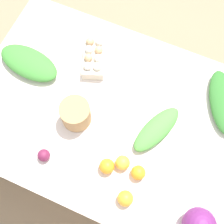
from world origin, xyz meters
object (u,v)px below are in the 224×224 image
at_px(egg_carton, 94,57).
at_px(paper_bag, 76,114).
at_px(orange_2, 138,173).
at_px(greens_bunch_kale, 29,63).
at_px(orange_1, 123,163).
at_px(orange_3, 125,198).
at_px(greens_bunch_beet_tops, 156,130).
at_px(orange_0, 107,166).
at_px(beet_root, 44,155).
at_px(greens_bunch_dandelion, 223,102).

distance_m(egg_carton, paper_bag, 0.34).
bearing_deg(orange_2, greens_bunch_kale, -22.18).
relative_size(orange_1, orange_3, 0.95).
distance_m(egg_carton, greens_bunch_kale, 0.35).
bearing_deg(orange_2, greens_bunch_beet_tops, -90.82).
bearing_deg(orange_0, greens_bunch_beet_tops, -119.71).
bearing_deg(greens_bunch_beet_tops, orange_2, 89.18).
xyz_separation_m(paper_bag, beet_root, (0.06, 0.24, -0.04)).
height_order(egg_carton, orange_2, egg_carton).
xyz_separation_m(paper_bag, greens_bunch_dandelion, (-0.65, -0.37, -0.04)).
distance_m(greens_bunch_dandelion, orange_3, 0.69).
relative_size(paper_bag, orange_2, 2.14).
distance_m(greens_bunch_beet_tops, orange_1, 0.23).
relative_size(paper_bag, greens_bunch_kale, 0.43).
bearing_deg(greens_bunch_kale, greens_bunch_dandelion, -168.81).
height_order(orange_1, orange_2, same).
distance_m(egg_carton, greens_bunch_dandelion, 0.71).
relative_size(egg_carton, beet_root, 4.25).
relative_size(greens_bunch_dandelion, orange_0, 4.83).
xyz_separation_m(beet_root, orange_1, (-0.36, -0.12, 0.00)).
bearing_deg(orange_1, egg_carton, -51.94).
bearing_deg(orange_0, greens_bunch_dandelion, -127.16).
xyz_separation_m(beet_root, orange_0, (-0.30, -0.07, 0.01)).
distance_m(greens_bunch_dandelion, orange_2, 0.57).
height_order(greens_bunch_kale, orange_0, greens_bunch_kale).
bearing_deg(paper_bag, beet_root, 76.73).
distance_m(greens_bunch_beet_tops, orange_2, 0.23).
xyz_separation_m(paper_bag, orange_0, (-0.24, 0.17, -0.03)).
relative_size(greens_bunch_beet_tops, orange_1, 4.32).
xyz_separation_m(orange_0, orange_3, (-0.14, 0.10, 0.00)).
bearing_deg(orange_3, egg_carton, -54.28).
xyz_separation_m(egg_carton, orange_3, (-0.44, 0.61, -0.01)).
bearing_deg(beet_root, greens_bunch_dandelion, -139.20).
height_order(greens_bunch_kale, orange_1, greens_bunch_kale).
distance_m(orange_0, orange_3, 0.17).
height_order(greens_bunch_dandelion, orange_0, orange_0).
relative_size(greens_bunch_beet_tops, greens_bunch_dandelion, 0.85).
height_order(greens_bunch_beet_tops, beet_root, greens_bunch_beet_tops).
bearing_deg(greens_bunch_dandelion, beet_root, 40.80).
bearing_deg(orange_1, orange_0, 36.95).
relative_size(paper_bag, orange_0, 2.02).
relative_size(orange_0, orange_2, 1.06).
xyz_separation_m(paper_bag, orange_1, (-0.30, 0.12, -0.03)).
bearing_deg(greens_bunch_beet_tops, beet_root, 36.68).
bearing_deg(greens_bunch_dandelion, greens_bunch_beet_tops, 46.89).
xyz_separation_m(paper_bag, orange_2, (-0.39, 0.14, -0.03)).
bearing_deg(orange_0, egg_carton, -59.33).
relative_size(paper_bag, orange_1, 2.12).
relative_size(greens_bunch_kale, orange_3, 4.65).
bearing_deg(greens_bunch_dandelion, paper_bag, 29.62).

